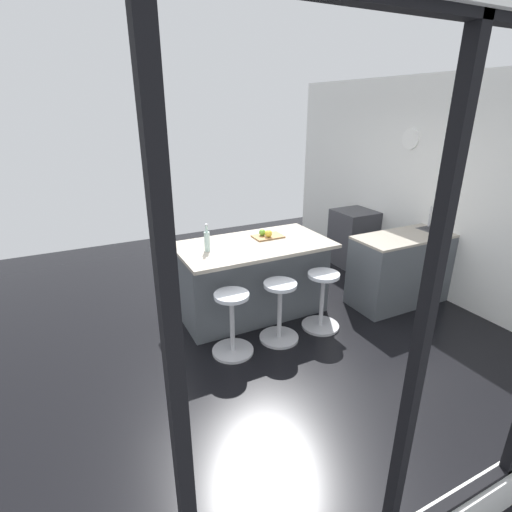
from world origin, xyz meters
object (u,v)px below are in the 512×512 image
object	(u,v)px
kitchen_island	(252,278)
apple_yellow	(269,234)
stool_near_camera	(232,325)
water_bottle	(207,241)
stool_by_window	(322,302)
apple_green	(262,232)
stool_middle	(280,313)
cutting_board	(268,236)
oven_range	(353,238)

from	to	relation	value
kitchen_island	apple_yellow	size ratio (longest dim) A/B	20.32
stool_near_camera	water_bottle	world-z (taller)	water_bottle
kitchen_island	stool_by_window	distance (m)	0.89
apple_green	stool_middle	bearing A→B (deg)	76.24
stool_by_window	water_bottle	size ratio (longest dim) A/B	2.21
kitchen_island	stool_middle	world-z (taller)	kitchen_island
stool_by_window	water_bottle	xyz separation A→B (m)	(1.14, -0.63, 0.74)
stool_by_window	water_bottle	bearing A→B (deg)	-28.96
cutting_board	water_bottle	distance (m)	0.85
oven_range	stool_middle	bearing A→B (deg)	32.95
cutting_board	stool_middle	bearing A→B (deg)	71.39
kitchen_island	water_bottle	bearing A→B (deg)	4.17
oven_range	apple_yellow	distance (m)	2.16
apple_yellow	oven_range	bearing A→B (deg)	-159.99
oven_range	cutting_board	size ratio (longest dim) A/B	2.48
stool_by_window	oven_range	bearing A→B (deg)	-138.90
apple_green	stool_by_window	bearing A→B (deg)	115.11
kitchen_island	cutting_board	distance (m)	0.54
oven_range	apple_green	xyz separation A→B (m)	(2.00, 0.63, 0.55)
stool_by_window	stool_near_camera	distance (m)	1.13
kitchen_island	apple_green	size ratio (longest dim) A/B	21.97
oven_range	stool_middle	size ratio (longest dim) A/B	1.29
stool_middle	cutting_board	world-z (taller)	cutting_board
stool_middle	apple_green	xyz separation A→B (m)	(-0.19, -0.79, 0.67)
apple_green	water_bottle	bearing A→B (deg)	11.71
kitchen_island	stool_near_camera	world-z (taller)	kitchen_island
stool_near_camera	stool_middle	bearing A→B (deg)	180.00
stool_near_camera	cutting_board	size ratio (longest dim) A/B	1.92
water_bottle	cutting_board	bearing A→B (deg)	-171.49
cutting_board	apple_yellow	bearing A→B (deg)	68.86
kitchen_island	apple_yellow	distance (m)	0.58
cutting_board	apple_green	xyz separation A→B (m)	(0.06, -0.04, 0.05)
oven_range	stool_by_window	bearing A→B (deg)	41.10
cutting_board	water_bottle	size ratio (longest dim) A/B	1.15
oven_range	water_bottle	bearing A→B (deg)	15.94
oven_range	kitchen_island	xyz separation A→B (m)	(2.19, 0.75, 0.03)
stool_near_camera	oven_range	bearing A→B (deg)	-152.72
apple_green	cutting_board	bearing A→B (deg)	149.90
stool_by_window	stool_near_camera	world-z (taller)	same
cutting_board	oven_range	bearing A→B (deg)	-161.03
apple_yellow	apple_green	distance (m)	0.09
oven_range	stool_near_camera	size ratio (longest dim) A/B	1.29
stool_by_window	apple_green	world-z (taller)	apple_green
oven_range	water_bottle	size ratio (longest dim) A/B	2.86
apple_yellow	apple_green	xyz separation A→B (m)	(0.04, -0.08, -0.00)
apple_yellow	water_bottle	bearing A→B (deg)	5.50
stool_middle	oven_range	bearing A→B (deg)	-147.05
kitchen_island	water_bottle	xyz separation A→B (m)	(0.58, 0.04, 0.59)
water_bottle	stool_near_camera	bearing A→B (deg)	91.11
oven_range	stool_near_camera	distance (m)	3.11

